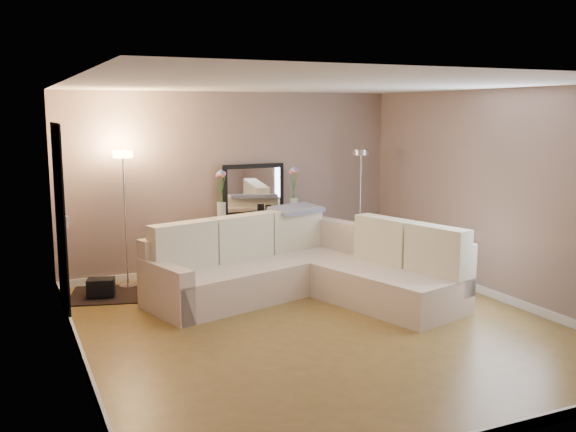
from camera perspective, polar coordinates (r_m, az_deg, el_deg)
name	(u,v)px	position (r m, az deg, el deg)	size (l,w,h in m)	color
floor	(318,326)	(7.16, 2.67, -9.72)	(5.00, 5.50, 0.01)	olive
ceiling	(320,84)	(6.77, 2.84, 11.64)	(5.00, 5.50, 0.01)	white
wall_back	(233,183)	(9.37, -4.94, 2.98)	(5.00, 0.02, 2.60)	gray
wall_front	(503,264)	(4.60, 18.56, -4.10)	(5.00, 0.02, 2.60)	gray
wall_left	(72,226)	(6.14, -18.61, -0.82)	(0.02, 5.50, 2.60)	gray
wall_right	(501,196)	(8.28, 18.43, 1.70)	(0.02, 5.50, 2.60)	gray
baseboard_back	(234,267)	(9.56, -4.78, -4.50)	(5.00, 0.03, 0.10)	white
baseboard_left	(82,356)	(6.47, -17.80, -11.77)	(0.03, 5.50, 0.10)	white
baseboard_right	(494,295)	(8.51, 17.87, -6.67)	(0.03, 5.50, 0.10)	white
doorway	(60,219)	(7.85, -19.59, -0.23)	(0.02, 1.20, 2.20)	black
switch_plate	(67,222)	(7.00, -19.04, -0.48)	(0.02, 0.08, 0.12)	white
sectional_sofa	(302,268)	(8.10, 1.23, -4.65)	(3.51, 2.91, 1.01)	beige
throw_blanket	(296,209)	(8.82, 0.75, 0.62)	(0.72, 0.42, 0.05)	gray
console_table	(253,241)	(9.29, -3.09, -2.26)	(1.35, 0.41, 0.83)	black
leaning_mirror	(254,189)	(9.36, -3.07, 2.37)	(0.95, 0.08, 0.74)	black
table_decor	(259,215)	(9.22, -2.56, 0.08)	(0.57, 0.13, 0.13)	orange
flower_vase_left	(221,199)	(9.00, -5.96, 1.53)	(0.15, 0.13, 0.71)	silver
flower_vase_right	(294,194)	(9.45, 0.52, 1.95)	(0.15, 0.13, 0.71)	silver
floor_lamp_lit	(124,192)	(8.64, -14.35, 2.05)	(0.31, 0.31, 1.81)	silver
floor_lamp_unlit	(360,184)	(9.67, 6.46, 2.82)	(0.25, 0.25, 1.76)	silver
charcoal_rug	(118,294)	(8.56, -14.85, -6.73)	(1.18, 0.89, 0.02)	black
black_bag	(101,287)	(8.45, -16.29, -6.08)	(0.33, 0.24, 0.22)	black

